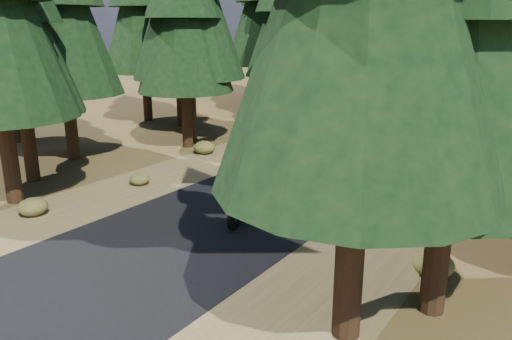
{
  "coord_description": "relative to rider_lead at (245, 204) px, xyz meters",
  "views": [
    {
      "loc": [
        8.95,
        -11.49,
        5.66
      ],
      "look_at": [
        0.0,
        1.5,
        1.1
      ],
      "focal_mm": 35.0,
      "sensor_mm": 36.0,
      "label": 1
    }
  ],
  "objects": [
    {
      "name": "road",
      "position": [
        -0.79,
        5.22,
        -0.58
      ],
      "size": [
        6.0,
        100.0,
        0.01
      ],
      "primitive_type": "cube",
      "color": "black",
      "rests_on": "ground"
    },
    {
      "name": "rider_lead",
      "position": [
        0.0,
        0.0,
        0.0
      ],
      "size": [
        0.78,
        2.01,
        1.75
      ],
      "rotation": [
        0.0,
        0.0,
        3.24
      ],
      "color": "white",
      "rests_on": "road"
    },
    {
      "name": "shoulder_l",
      "position": [
        -5.39,
        5.22,
        -0.59
      ],
      "size": [
        3.2,
        100.0,
        0.01
      ],
      "primitive_type": "cube",
      "color": "brown",
      "rests_on": "ground"
    },
    {
      "name": "rider_follow",
      "position": [
        -2.89,
        5.24,
        -0.09
      ],
      "size": [
        0.71,
        1.71,
        1.48
      ],
      "rotation": [
        0.0,
        0.0,
        3.01
      ],
      "color": "#990A0D",
      "rests_on": "road"
    },
    {
      "name": "shoulder_r",
      "position": [
        3.81,
        5.22,
        -0.59
      ],
      "size": [
        3.2,
        100.0,
        0.01
      ],
      "primitive_type": "cube",
      "color": "brown",
      "rests_on": "ground"
    },
    {
      "name": "understory_shrubs",
      "position": [
        -0.06,
        7.13,
        -0.31
      ],
      "size": [
        15.32,
        31.53,
        0.68
      ],
      "color": "#474C1E",
      "rests_on": "ground"
    },
    {
      "name": "ground",
      "position": [
        -0.79,
        0.22,
        -0.59
      ],
      "size": [
        120.0,
        120.0,
        0.0
      ],
      "primitive_type": "plane",
      "color": "#453018",
      "rests_on": "ground"
    }
  ]
}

